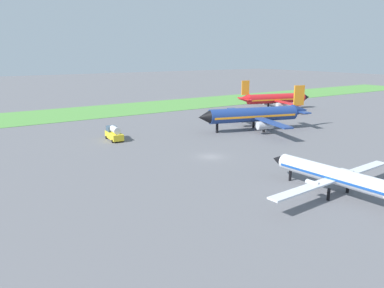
{
  "coord_description": "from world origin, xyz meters",
  "views": [
    {
      "loc": [
        -41.21,
        -55.06,
        19.22
      ],
      "look_at": [
        -4.12,
        0.22,
        3.0
      ],
      "focal_mm": 35.04,
      "sensor_mm": 36.0,
      "label": 1
    }
  ],
  "objects_px": {
    "airplane_midfield_jet": "(255,115)",
    "fuel_truck_near_gate": "(114,133)",
    "airplane_foreground_turboprop": "(335,175)",
    "airplane_parked_jet_far": "(275,99)"
  },
  "relations": [
    {
      "from": "airplane_foreground_turboprop",
      "to": "airplane_midfield_jet",
      "type": "xyz_separation_m",
      "value": [
        22.02,
        39.29,
        1.16
      ]
    },
    {
      "from": "airplane_midfield_jet",
      "to": "airplane_foreground_turboprop",
      "type": "bearing_deg",
      "value": 76.77
    },
    {
      "from": "airplane_foreground_turboprop",
      "to": "airplane_midfield_jet",
      "type": "bearing_deg",
      "value": -32.59
    },
    {
      "from": "airplane_foreground_turboprop",
      "to": "fuel_truck_near_gate",
      "type": "distance_m",
      "value": 50.32
    },
    {
      "from": "airplane_parked_jet_far",
      "to": "fuel_truck_near_gate",
      "type": "height_order",
      "value": "airplane_parked_jet_far"
    },
    {
      "from": "airplane_midfield_jet",
      "to": "fuel_truck_near_gate",
      "type": "distance_m",
      "value": 35.6
    },
    {
      "from": "airplane_parked_jet_far",
      "to": "airplane_midfield_jet",
      "type": "bearing_deg",
      "value": -127.67
    },
    {
      "from": "airplane_foreground_turboprop",
      "to": "fuel_truck_near_gate",
      "type": "xyz_separation_m",
      "value": [
        -12.2,
        48.8,
        -1.25
      ]
    },
    {
      "from": "airplane_foreground_turboprop",
      "to": "airplane_parked_jet_far",
      "type": "xyz_separation_m",
      "value": [
        53.18,
        62.72,
        0.85
      ]
    },
    {
      "from": "airplane_foreground_turboprop",
      "to": "fuel_truck_near_gate",
      "type": "height_order",
      "value": "airplane_foreground_turboprop"
    }
  ]
}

